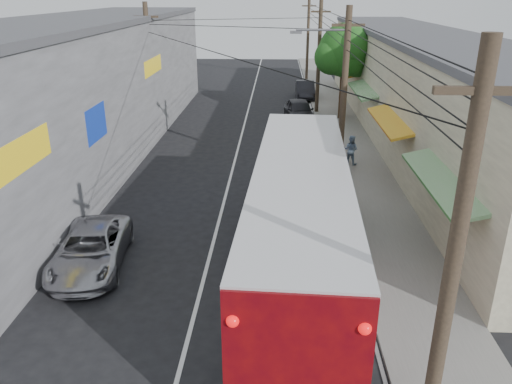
# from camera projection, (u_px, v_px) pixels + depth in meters

# --- Properties ---
(ground) EXTENTS (120.00, 120.00, 0.00)m
(ground) POSITION_uv_depth(u_px,v_px,m) (178.00, 376.00, 11.89)
(ground) COLOR black
(ground) RESTS_ON ground
(sidewalk) EXTENTS (3.00, 80.00, 0.12)m
(sidewalk) POSITION_uv_depth(u_px,v_px,m) (347.00, 142.00, 30.14)
(sidewalk) COLOR slate
(sidewalk) RESTS_ON ground
(building_right) EXTENTS (7.09, 40.00, 6.25)m
(building_right) POSITION_uv_depth(u_px,v_px,m) (420.00, 85.00, 30.66)
(building_right) COLOR beige
(building_right) RESTS_ON ground
(building_left) EXTENTS (7.20, 36.00, 7.25)m
(building_left) POSITION_uv_depth(u_px,v_px,m) (83.00, 86.00, 27.55)
(building_left) COLOR gray
(building_left) RESTS_ON ground
(utility_poles) EXTENTS (11.80, 45.28, 8.00)m
(utility_poles) POSITION_uv_depth(u_px,v_px,m) (293.00, 72.00, 29.06)
(utility_poles) COLOR #473828
(utility_poles) RESTS_ON ground
(street_tree) EXTENTS (4.40, 4.00, 6.60)m
(street_tree) POSITION_uv_depth(u_px,v_px,m) (346.00, 52.00, 33.98)
(street_tree) COLOR #3F2B19
(street_tree) RESTS_ON ground
(coach_bus) EXTENTS (3.56, 13.35, 3.81)m
(coach_bus) POSITION_uv_depth(u_px,v_px,m) (300.00, 221.00, 15.27)
(coach_bus) COLOR silver
(coach_bus) RESTS_ON ground
(jeepney) EXTENTS (2.68, 4.86, 1.29)m
(jeepney) POSITION_uv_depth(u_px,v_px,m) (91.00, 249.00, 16.40)
(jeepney) COLOR #ACACB3
(jeepney) RESTS_ON ground
(parked_suv) EXTENTS (2.94, 6.08, 1.71)m
(parked_suv) POSITION_uv_depth(u_px,v_px,m) (313.00, 147.00, 26.39)
(parked_suv) COLOR gray
(parked_suv) RESTS_ON ground
(parked_car_mid) EXTENTS (2.32, 4.66, 1.53)m
(parked_car_mid) POSITION_uv_depth(u_px,v_px,m) (299.00, 110.00, 34.94)
(parked_car_mid) COLOR black
(parked_car_mid) RESTS_ON ground
(parked_car_far) EXTENTS (1.57, 4.36, 1.43)m
(parked_car_far) POSITION_uv_depth(u_px,v_px,m) (305.00, 90.00, 42.52)
(parked_car_far) COLOR black
(parked_car_far) RESTS_ON ground
(pedestrian_near) EXTENTS (0.65, 0.54, 1.54)m
(pedestrian_near) POSITION_uv_depth(u_px,v_px,m) (340.00, 150.00, 25.80)
(pedestrian_near) COLOR #C16697
(pedestrian_near) RESTS_ON sidewalk
(pedestrian_far) EXTENTS (0.94, 0.88, 1.54)m
(pedestrian_far) POSITION_uv_depth(u_px,v_px,m) (351.00, 150.00, 25.84)
(pedestrian_far) COLOR #819CBC
(pedestrian_far) RESTS_ON sidewalk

